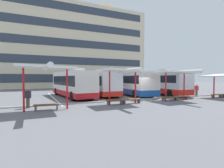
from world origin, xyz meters
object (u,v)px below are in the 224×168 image
at_px(bench_2, 132,100).
at_px(waiting_passenger_1, 197,89).
at_px(bench_0, 47,106).
at_px(waiting_shelter_2, 177,73).
at_px(waiting_passenger_0, 28,97).
at_px(bench_5, 217,95).
at_px(coach_bus_2, 129,83).
at_px(coach_bus_3, 159,83).
at_px(bench_1, 115,101).
at_px(bench_3, 170,98).
at_px(coach_bus_0, 72,84).
at_px(coach_bus_1, 99,83).
at_px(bench_4, 181,97).
at_px(waiting_shelter_1, 124,72).
at_px(waiting_shelter_0, 46,68).

relative_size(bench_2, waiting_passenger_1, 1.24).
height_order(bench_0, waiting_shelter_2, waiting_shelter_2).
bearing_deg(waiting_passenger_0, bench_5, -4.78).
distance_m(coach_bus_2, bench_0, 14.37).
xyz_separation_m(coach_bus_3, waiting_shelter_2, (-3.16, -6.76, 1.27)).
bearing_deg(coach_bus_2, bench_1, -127.60).
bearing_deg(coach_bus_3, bench_3, -121.61).
bearing_deg(coach_bus_0, bench_1, -74.98).
height_order(bench_1, bench_3, same).
bearing_deg(coach_bus_2, coach_bus_1, 162.06).
bearing_deg(bench_4, coach_bus_3, 70.56).
bearing_deg(waiting_passenger_1, coach_bus_3, 122.27).
bearing_deg(coach_bus_3, waiting_shelter_1, -145.08).
bearing_deg(bench_3, waiting_passenger_0, 173.91).
height_order(waiting_shelter_2, waiting_passenger_1, waiting_shelter_2).
height_order(bench_2, bench_5, same).
bearing_deg(waiting_shelter_2, coach_bus_2, 99.61).
bearing_deg(bench_0, coach_bus_1, 50.58).
xyz_separation_m(bench_0, bench_1, (5.86, 0.30, -0.01)).
bearing_deg(bench_1, coach_bus_3, 31.84).
distance_m(coach_bus_1, waiting_passenger_1, 13.33).
bearing_deg(bench_5, waiting_shelter_2, 178.80).
bearing_deg(waiting_shelter_2, bench_5, -1.20).
xyz_separation_m(coach_bus_0, bench_0, (-3.71, -8.32, -1.33)).
bearing_deg(waiting_passenger_1, bench_3, -161.58).
bearing_deg(coach_bus_0, bench_0, -114.04).
xyz_separation_m(bench_2, bench_3, (4.62, -0.09, -0.00)).
height_order(coach_bus_2, waiting_shelter_0, coach_bus_2).
distance_m(waiting_shelter_2, waiting_passenger_1, 6.70).
distance_m(waiting_passenger_0, waiting_passenger_1, 20.39).
bearing_deg(coach_bus_0, bench_3, -43.44).
relative_size(coach_bus_1, bench_4, 5.71).
xyz_separation_m(coach_bus_3, bench_1, (-10.48, -6.51, -1.38)).
bearing_deg(coach_bus_0, bench_5, -28.06).
bearing_deg(coach_bus_1, bench_4, -54.62).
bearing_deg(coach_bus_1, bench_3, -63.49).
xyz_separation_m(bench_1, bench_3, (6.42, -0.09, 0.01)).
xyz_separation_m(waiting_shelter_1, bench_5, (12.71, -0.20, -2.69)).
xyz_separation_m(bench_3, waiting_passenger_0, (-13.57, 1.45, 0.59)).
bearing_deg(coach_bus_3, bench_4, -109.44).
height_order(bench_1, waiting_passenger_0, waiting_passenger_0).
xyz_separation_m(waiting_shelter_0, waiting_shelter_2, (13.18, 0.41, -0.16)).
bearing_deg(waiting_passenger_1, waiting_shelter_0, -171.55).
xyz_separation_m(bench_1, bench_5, (13.61, -0.38, -0.00)).
distance_m(coach_bus_0, bench_2, 9.04).
bearing_deg(bench_1, bench_2, -0.08).
height_order(waiting_shelter_1, bench_5, waiting_shelter_1).
distance_m(coach_bus_2, waiting_passenger_0, 14.61).
distance_m(bench_0, waiting_passenger_0, 2.18).
height_order(bench_3, bench_4, same).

